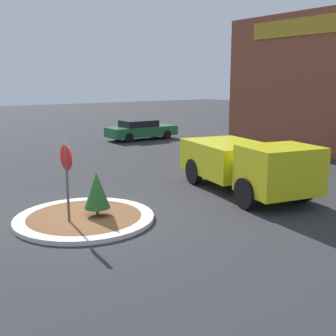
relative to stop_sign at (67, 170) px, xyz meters
name	(u,v)px	position (x,y,z in m)	size (l,w,h in m)	color
ground_plane	(85,220)	(-0.16, 0.54, -1.55)	(120.00, 120.00, 0.00)	#2D2D30
traffic_island	(85,218)	(-0.16, 0.54, -1.49)	(3.93, 3.93, 0.12)	silver
stop_sign	(67,170)	(0.00, 0.00, 0.00)	(0.69, 0.07, 2.24)	#4C4C51
island_shrub	(97,190)	(0.00, 0.87, -0.70)	(0.74, 0.74, 1.25)	brown
utility_truck	(245,163)	(0.47, 6.45, -0.50)	(6.07, 3.63, 1.91)	gold
parked_sedan_green	(141,130)	(-13.26, 11.24, -0.87)	(2.00, 4.84, 1.32)	#1E6638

